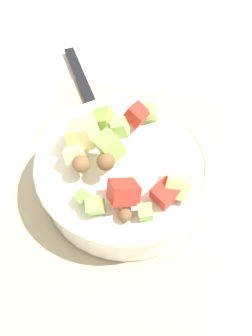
% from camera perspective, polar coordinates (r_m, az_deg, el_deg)
% --- Properties ---
extents(ground_plane, '(2.40, 2.40, 0.00)m').
position_cam_1_polar(ground_plane, '(0.64, -1.55, -3.91)').
color(ground_plane, silver).
extents(placemat, '(0.47, 0.32, 0.01)m').
position_cam_1_polar(placemat, '(0.64, -1.55, -3.76)').
color(placemat, tan).
rests_on(placemat, ground_plane).
extents(salad_bowl, '(0.26, 0.26, 0.13)m').
position_cam_1_polar(salad_bowl, '(0.61, -0.05, -0.52)').
color(salad_bowl, white).
rests_on(salad_bowl, placemat).
extents(serving_spoon, '(0.20, 0.13, 0.01)m').
position_cam_1_polar(serving_spoon, '(0.76, -5.03, 9.53)').
color(serving_spoon, black).
rests_on(serving_spoon, placemat).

